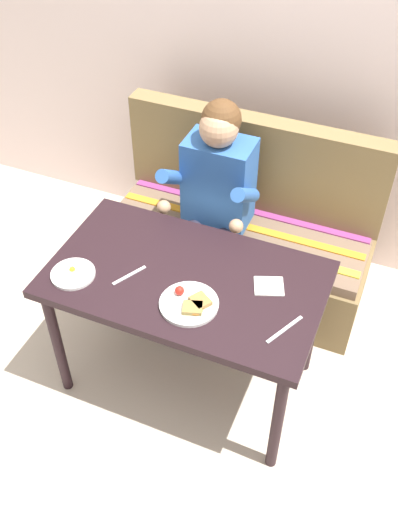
# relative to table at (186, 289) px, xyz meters

# --- Properties ---
(ground_plane) EXTENTS (8.00, 8.00, 0.00)m
(ground_plane) POSITION_rel_table_xyz_m (0.00, 0.00, -0.65)
(ground_plane) COLOR beige
(back_wall) EXTENTS (4.40, 0.10, 2.60)m
(back_wall) POSITION_rel_table_xyz_m (0.00, 1.27, 0.65)
(back_wall) COLOR silver
(back_wall) RESTS_ON ground
(table) EXTENTS (1.20, 0.70, 0.73)m
(table) POSITION_rel_table_xyz_m (0.00, 0.00, 0.00)
(table) COLOR black
(table) RESTS_ON ground
(couch) EXTENTS (1.44, 0.56, 1.00)m
(couch) POSITION_rel_table_xyz_m (0.00, 0.76, -0.32)
(couch) COLOR olive
(couch) RESTS_ON ground
(person) EXTENTS (0.45, 0.61, 1.21)m
(person) POSITION_rel_table_xyz_m (-0.10, 0.59, 0.09)
(person) COLOR #2D5CA5
(person) RESTS_ON ground
(plate_breakfast) EXTENTS (0.25, 0.25, 0.05)m
(plate_breakfast) POSITION_rel_table_xyz_m (0.09, -0.15, 0.10)
(plate_breakfast) COLOR white
(plate_breakfast) RESTS_ON table
(plate_eggs) EXTENTS (0.19, 0.19, 0.04)m
(plate_eggs) POSITION_rel_table_xyz_m (-0.45, -0.18, 0.09)
(plate_eggs) COLOR white
(plate_eggs) RESTS_ON table
(napkin) EXTENTS (0.16, 0.15, 0.01)m
(napkin) POSITION_rel_table_xyz_m (0.35, 0.08, 0.09)
(napkin) COLOR white
(napkin) RESTS_ON table
(fork) EXTENTS (0.09, 0.16, 0.00)m
(fork) POSITION_rel_table_xyz_m (-0.23, -0.09, 0.08)
(fork) COLOR silver
(fork) RESTS_ON table
(knife) EXTENTS (0.10, 0.19, 0.00)m
(knife) POSITION_rel_table_xyz_m (0.48, -0.12, 0.08)
(knife) COLOR silver
(knife) RESTS_ON table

